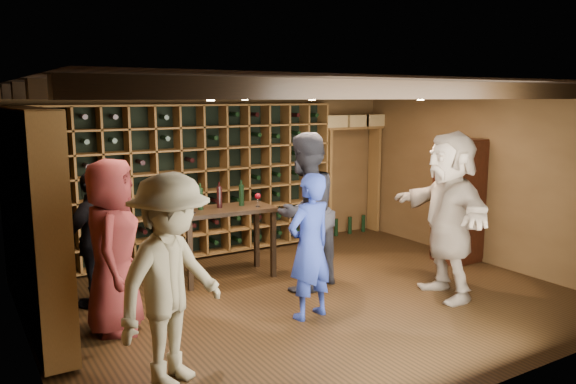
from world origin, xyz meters
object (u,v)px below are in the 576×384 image
tasting_table (225,217)px  guest_woman_black (96,240)px  display_cabinet (458,203)px  guest_red_floral (112,247)px  man_grey_suit (305,212)px  man_blue_shirt (310,246)px  guest_khaki (171,281)px  guest_beige (449,215)px

tasting_table → guest_woman_black: bearing=-171.5°
display_cabinet → guest_red_floral: guest_red_floral is taller
man_grey_suit → tasting_table: man_grey_suit is taller
display_cabinet → guest_red_floral: size_ratio=0.99×
guest_red_floral → tasting_table: size_ratio=1.38×
man_blue_shirt → guest_khaki: bearing=8.7°
guest_red_floral → man_grey_suit: bearing=-65.8°
guest_woman_black → guest_beige: bearing=122.0°
guest_beige → man_grey_suit: bearing=-115.2°
guest_red_floral → guest_beige: 3.80m
man_grey_suit → tasting_table: (-0.68, 0.87, -0.15)m
man_grey_suit → guest_khaki: man_grey_suit is taller
guest_red_floral → display_cabinet: bearing=-68.9°
man_grey_suit → man_blue_shirt: bearing=38.1°
guest_khaki → guest_beige: guest_beige is taller
man_blue_shirt → man_grey_suit: bearing=-130.0°
display_cabinet → guest_khaki: size_ratio=0.99×
man_blue_shirt → guest_khaki: 1.85m
guest_beige → man_blue_shirt: bearing=-83.8°
guest_red_floral → guest_beige: (3.65, -1.02, 0.11)m
guest_red_floral → guest_beige: guest_beige is taller
guest_woman_black → tasting_table: bearing=154.2°
guest_beige → guest_woman_black: bearing=-101.1°
guest_khaki → guest_beige: bearing=-24.2°
guest_beige → tasting_table: size_ratio=1.55×
display_cabinet → guest_red_floral: 4.90m
display_cabinet → tasting_table: 3.38m
guest_woman_black → guest_red_floral: bearing=57.3°
man_grey_suit → guest_khaki: size_ratio=1.10×
display_cabinet → guest_woman_black: 4.96m
man_blue_shirt → guest_beige: (1.77, -0.29, 0.20)m
man_blue_shirt → guest_red_floral: (-1.89, 0.73, 0.10)m
man_grey_suit → guest_woman_black: bearing=-39.1°
man_grey_suit → guest_beige: bearing=117.0°
man_grey_suit → guest_woman_black: size_ratio=1.25×
man_blue_shirt → man_grey_suit: (0.47, 0.83, 0.18)m
display_cabinet → man_grey_suit: 2.55m
guest_woman_black → guest_beige: (3.63, -1.84, 0.21)m
tasting_table → guest_red_floral: bearing=-146.9°
man_grey_suit → display_cabinet: bearing=154.5°
display_cabinet → tasting_table: bearing=162.3°
guest_woman_black → guest_beige: guest_beige is taller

